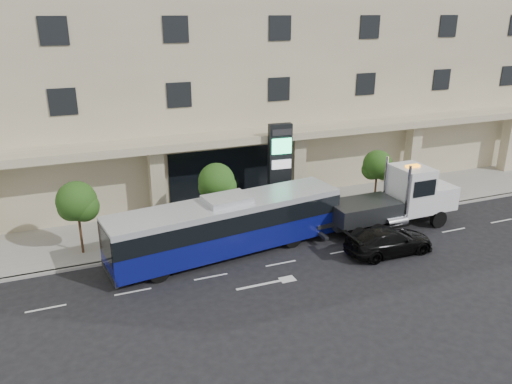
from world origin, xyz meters
TOP-DOWN VIEW (x-y plane):
  - ground at (0.00, 0.00)m, footprint 120.00×120.00m
  - sidewalk at (0.00, 5.00)m, footprint 120.00×6.00m
  - curb at (0.00, 2.00)m, footprint 120.00×0.30m
  - convention_center at (-0.00, 15.42)m, footprint 60.00×17.60m
  - tree_left at (-9.97, 3.59)m, footprint 2.27×2.20m
  - tree_mid at (-1.97, 3.59)m, footprint 2.28×2.20m
  - tree_right at (9.53, 3.59)m, footprint 2.10×2.00m
  - city_bus at (-2.28, 0.81)m, footprint 13.84×4.68m
  - tow_truck at (8.87, 0.28)m, footprint 9.74×2.58m
  - black_sedan at (6.23, -2.61)m, footprint 5.27×2.18m
  - signage_pylon at (2.83, 5.07)m, footprint 1.56×0.68m

SIDE VIEW (x-z plane):
  - ground at x=0.00m, z-range 0.00..0.00m
  - sidewalk at x=0.00m, z-range 0.00..0.15m
  - curb at x=0.00m, z-range 0.00..0.15m
  - black_sedan at x=6.23m, z-range 0.00..1.52m
  - city_bus at x=-2.28m, z-range 0.03..3.47m
  - tow_truck at x=8.87m, z-range -0.39..4.04m
  - tree_right at x=9.53m, z-range 1.01..5.06m
  - tree_left at x=-9.97m, z-range 1.00..5.22m
  - signage_pylon at x=2.83m, z-range 0.20..6.30m
  - tree_mid at x=-1.97m, z-range 1.07..5.45m
  - convention_center at x=0.00m, z-range -0.03..19.97m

